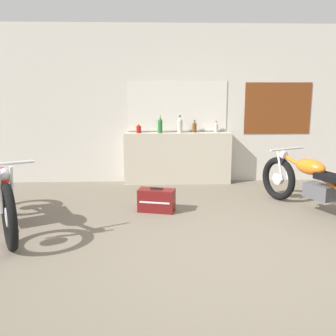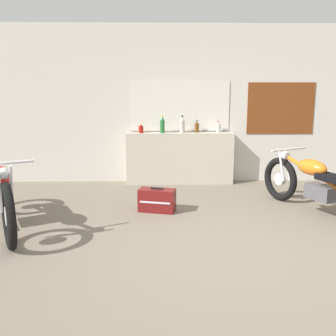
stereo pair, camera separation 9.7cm
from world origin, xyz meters
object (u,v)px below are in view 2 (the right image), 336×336
(motorcycle_orange, at_px, (317,185))
(motorcycle_red, at_px, (1,193))
(bottle_rightmost, at_px, (219,127))
(hard_case_darkred, at_px, (157,200))
(bottle_center, at_px, (182,125))
(bottle_leftmost, at_px, (141,129))
(bottle_left_center, at_px, (162,125))
(bottle_right_center, at_px, (197,127))

(motorcycle_orange, bearing_deg, motorcycle_red, -173.45)
(motorcycle_red, relative_size, motorcycle_orange, 1.04)
(bottle_rightmost, height_order, hard_case_darkred, bottle_rightmost)
(bottle_center, xyz_separation_m, hard_case_darkred, (-0.44, -1.63, -0.90))
(bottle_leftmost, xyz_separation_m, bottle_left_center, (0.38, -0.02, 0.07))
(bottle_leftmost, xyz_separation_m, bottle_right_center, (0.99, 0.06, 0.02))
(bottle_right_center, bearing_deg, bottle_left_center, -172.66)
(motorcycle_red, bearing_deg, bottle_rightmost, 37.52)
(bottle_right_center, distance_m, hard_case_darkred, 2.02)
(bottle_right_center, distance_m, motorcycle_orange, 2.43)
(hard_case_darkred, bearing_deg, bottle_left_center, 86.84)
(bottle_left_center, height_order, motorcycle_orange, bottle_left_center)
(bottle_leftmost, xyz_separation_m, bottle_rightmost, (1.38, 0.07, 0.02))
(bottle_leftmost, height_order, bottle_rightmost, bottle_rightmost)
(bottle_leftmost, height_order, hard_case_darkred, bottle_leftmost)
(bottle_center, relative_size, motorcycle_orange, 0.16)
(bottle_right_center, distance_m, motorcycle_red, 3.52)
(bottle_right_center, height_order, hard_case_darkred, bottle_right_center)
(bottle_center, height_order, bottle_rightmost, bottle_center)
(motorcycle_red, distance_m, hard_case_darkred, 2.02)
(bottle_leftmost, height_order, bottle_right_center, bottle_right_center)
(bottle_rightmost, xyz_separation_m, hard_case_darkred, (-1.10, -1.69, -0.85))
(bottle_leftmost, xyz_separation_m, hard_case_darkred, (0.29, -1.63, -0.83))
(bottle_right_center, bearing_deg, motorcycle_red, -138.71)
(bottle_center, height_order, motorcycle_red, bottle_center)
(bottle_leftmost, distance_m, motorcycle_red, 2.82)
(motorcycle_orange, height_order, hard_case_darkred, motorcycle_orange)
(bottle_leftmost, distance_m, motorcycle_orange, 3.11)
(bottle_left_center, bearing_deg, motorcycle_red, -132.03)
(bottle_left_center, relative_size, motorcycle_orange, 0.16)
(motorcycle_red, bearing_deg, hard_case_darkred, 17.76)
(bottle_leftmost, bearing_deg, bottle_right_center, 3.22)
(bottle_left_center, height_order, bottle_right_center, bottle_left_center)
(bottle_center, distance_m, hard_case_darkred, 1.91)
(bottle_rightmost, distance_m, motorcycle_orange, 2.22)
(bottle_leftmost, height_order, motorcycle_red, bottle_leftmost)
(bottle_leftmost, relative_size, bottle_left_center, 0.52)
(bottle_center, xyz_separation_m, motorcycle_orange, (1.76, -1.77, -0.65))
(bottle_center, distance_m, motorcycle_orange, 2.58)
(bottle_center, distance_m, bottle_rightmost, 0.66)
(bottle_right_center, xyz_separation_m, motorcycle_orange, (1.49, -1.82, -0.61))
(bottle_rightmost, distance_m, motorcycle_red, 3.83)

